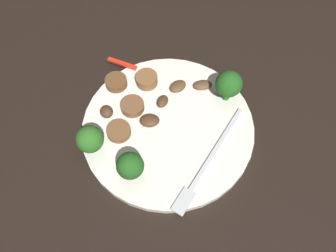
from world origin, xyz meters
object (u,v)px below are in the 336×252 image
(mushroom_4, at_px, (106,114))
(mushroom_1, at_px, (162,101))
(sausage_slice_0, at_px, (116,82))
(mushroom_5, at_px, (180,87))
(fork, at_px, (206,166))
(sausage_slice_1, at_px, (132,106))
(mushroom_0, at_px, (203,85))
(sausage_slice_3, at_px, (147,80))
(pepper_strip_3, at_px, (122,64))
(broccoli_floret_0, at_px, (229,84))
(broccoli_floret_2, at_px, (130,166))
(sausage_slice_2, at_px, (119,131))
(mushroom_3, at_px, (149,122))
(plate, at_px, (168,128))
(broccoli_floret_1, at_px, (90,139))

(mushroom_4, bearing_deg, mushroom_1, 118.19)
(sausage_slice_0, relative_size, mushroom_5, 1.22)
(fork, distance_m, mushroom_4, 0.16)
(sausage_slice_1, bearing_deg, fork, 60.91)
(fork, xyz_separation_m, sausage_slice_0, (-0.10, -0.16, 0.00))
(mushroom_0, bearing_deg, sausage_slice_3, -82.60)
(fork, height_order, pepper_strip_3, same)
(mushroom_5, bearing_deg, broccoli_floret_0, 89.54)
(fork, xyz_separation_m, pepper_strip_3, (-0.14, -0.16, 0.00))
(broccoli_floret_2, bearing_deg, sausage_slice_3, -172.99)
(sausage_slice_1, bearing_deg, sausage_slice_2, -10.00)
(mushroom_5, height_order, pepper_strip_3, mushroom_5)
(mushroom_3, height_order, pepper_strip_3, mushroom_3)
(broccoli_floret_0, distance_m, mushroom_1, 0.10)
(mushroom_4, height_order, pepper_strip_3, mushroom_4)
(sausage_slice_0, bearing_deg, sausage_slice_1, 44.80)
(sausage_slice_0, relative_size, mushroom_1, 1.48)
(plate, distance_m, sausage_slice_1, 0.06)
(broccoli_floret_1, distance_m, mushroom_4, 0.06)
(plate, height_order, broccoli_floret_0, broccoli_floret_0)
(mushroom_0, bearing_deg, mushroom_4, -57.12)
(sausage_slice_2, bearing_deg, pepper_strip_3, -165.74)
(sausage_slice_2, bearing_deg, sausage_slice_0, -160.86)
(fork, distance_m, sausage_slice_3, 0.16)
(broccoli_floret_0, relative_size, mushroom_1, 2.40)
(mushroom_5, bearing_deg, plate, -3.39)
(mushroom_5, bearing_deg, sausage_slice_0, -81.67)
(sausage_slice_0, height_order, sausage_slice_1, sausage_slice_0)
(sausage_slice_2, distance_m, mushroom_5, 0.12)
(mushroom_1, xyz_separation_m, mushroom_4, (0.04, -0.07, 0.00))
(mushroom_4, bearing_deg, mushroom_3, 91.10)
(plate, bearing_deg, sausage_slice_0, -119.93)
(broccoli_floret_2, distance_m, mushroom_3, 0.08)
(mushroom_1, distance_m, mushroom_3, 0.04)
(broccoli_floret_0, height_order, mushroom_5, broccoli_floret_0)
(sausage_slice_2, height_order, mushroom_1, same)
(mushroom_1, height_order, mushroom_5, same)
(fork, relative_size, mushroom_5, 6.38)
(sausage_slice_0, distance_m, pepper_strip_3, 0.04)
(sausage_slice_1, relative_size, mushroom_0, 1.21)
(broccoli_floret_2, relative_size, sausage_slice_1, 1.43)
(broccoli_floret_2, distance_m, sausage_slice_2, 0.07)
(sausage_slice_0, relative_size, mushroom_3, 1.16)
(sausage_slice_2, bearing_deg, sausage_slice_3, 169.97)
(mushroom_4, bearing_deg, mushroom_5, 126.86)
(broccoli_floret_2, distance_m, pepper_strip_3, 0.19)
(mushroom_3, height_order, mushroom_4, mushroom_4)
(plate, bearing_deg, pepper_strip_3, -134.16)
(sausage_slice_2, relative_size, mushroom_3, 1.20)
(sausage_slice_2, relative_size, sausage_slice_3, 1.03)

